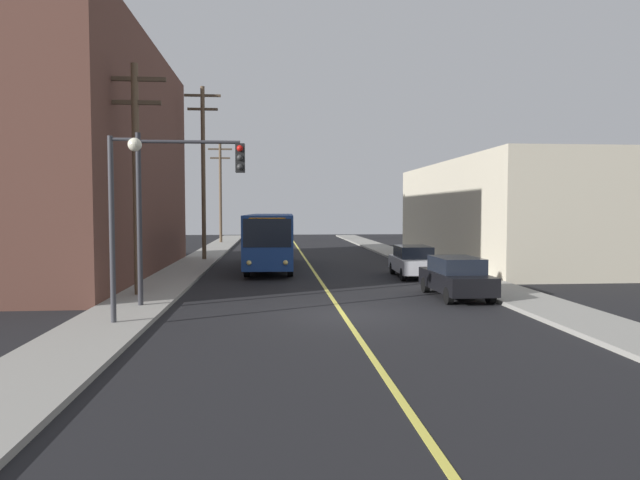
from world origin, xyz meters
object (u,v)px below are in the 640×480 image
utility_pole_near (136,168)px  traffic_signal_left_corner (184,186)px  utility_pole_far (220,188)px  fire_hydrant (474,273)px  city_bus (271,238)px  parked_car_black (456,277)px  street_lamp_left (119,201)px  parked_car_silver (413,261)px  utility_pole_mid (203,165)px

utility_pole_near → traffic_signal_left_corner: 3.53m
utility_pole_far → fire_hydrant: utility_pole_far is taller
city_bus → utility_pole_near: 12.50m
traffic_signal_left_corner → fire_hydrant: size_ratio=7.14×
parked_car_black → fire_hydrant: (1.94, 3.28, -0.26)m
city_bus → parked_car_black: 14.00m
parked_car_black → street_lamp_left: street_lamp_left is taller
fire_hydrant → utility_pole_far: bearing=113.3°
parked_car_black → traffic_signal_left_corner: traffic_signal_left_corner is taller
utility_pole_near → traffic_signal_left_corner: bearing=-49.6°
parked_car_silver → street_lamp_left: (-11.72, -11.40, 2.90)m
city_bus → street_lamp_left: size_ratio=2.22×
utility_pole_near → street_lamp_left: size_ratio=1.64×
utility_pole_far → street_lamp_left: utility_pole_far is taller
utility_pole_near → street_lamp_left: (0.81, -5.64, -1.39)m
utility_pole_near → fire_hydrant: 15.35m
traffic_signal_left_corner → parked_car_black: bearing=8.7°
city_bus → utility_pole_mid: (-4.52, 5.01, 4.63)m
utility_pole_near → utility_pole_mid: bearing=87.4°
utility_pole_mid → street_lamp_left: size_ratio=2.10×
parked_car_silver → utility_pole_near: (-12.53, -5.76, 4.29)m
parked_car_black → parked_car_silver: same height
city_bus → traffic_signal_left_corner: (-3.00, -13.48, 2.49)m
parked_car_silver → utility_pole_mid: 16.53m
city_bus → parked_car_black: bearing=-58.4°
traffic_signal_left_corner → fire_hydrant: bearing=21.6°
parked_car_black → utility_pole_near: utility_pole_near is taller
parked_car_black → fire_hydrant: 3.82m
utility_pole_near → utility_pole_far: (0.07, 35.65, 0.55)m
utility_pole_near → fire_hydrant: size_ratio=10.72×
utility_pole_far → traffic_signal_left_corner: size_ratio=1.68×
city_bus → street_lamp_left: 17.19m
utility_pole_far → parked_car_silver: bearing=-67.4°
parked_car_black → utility_pole_near: 13.30m
city_bus → utility_pole_near: (-5.23, -10.86, 3.31)m
fire_hydrant → parked_car_silver: bearing=119.0°
utility_pole_far → traffic_signal_left_corner: 38.35m
utility_pole_near → city_bus: bearing=64.3°
city_bus → fire_hydrant: (9.26, -8.62, -1.23)m
parked_car_silver → parked_car_black: bearing=-89.9°
parked_car_black → street_lamp_left: (-11.73, -4.60, 2.90)m
parked_car_silver → traffic_signal_left_corner: (-10.30, -8.38, 3.46)m
city_bus → parked_car_silver: 8.96m
utility_pole_far → fire_hydrant: bearing=-66.7°
utility_pole_mid → parked_car_black: bearing=-55.0°
parked_car_silver → fire_hydrant: (1.96, -3.52, -0.26)m
utility_pole_far → street_lamp_left: (0.74, -41.29, -1.94)m
street_lamp_left → fire_hydrant: street_lamp_left is taller
city_bus → parked_car_black: city_bus is taller
utility_pole_mid → fire_hydrant: size_ratio=13.73×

